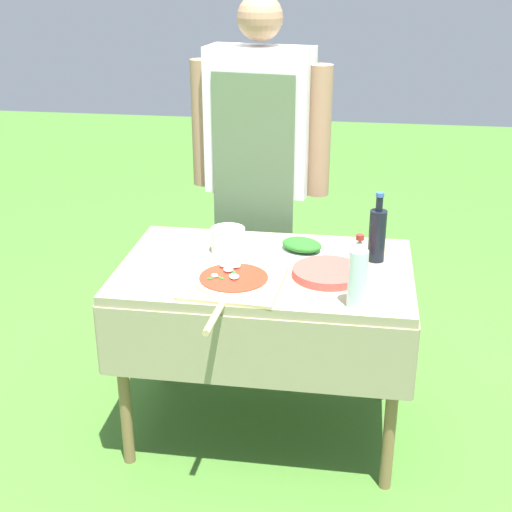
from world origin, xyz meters
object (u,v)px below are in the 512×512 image
object	(u,v)px
prep_table	(265,289)
herb_container	(302,246)
water_bottle	(358,273)
person_cook	(260,157)
mixing_tub	(228,240)
plate_stack	(328,273)
oil_bottle	(377,234)
pizza_on_peel	(233,282)

from	to	relation	value
prep_table	herb_container	bearing A→B (deg)	52.91
water_bottle	herb_container	xyz separation A→B (m)	(-0.23, 0.46, -0.10)
prep_table	herb_container	size ratio (longest dim) A/B	4.70
person_cook	herb_container	xyz separation A→B (m)	(0.24, -0.45, -0.23)
mixing_tub	plate_stack	bearing A→B (deg)	-23.11
person_cook	herb_container	size ratio (longest dim) A/B	7.08
prep_table	water_bottle	world-z (taller)	water_bottle
oil_bottle	herb_container	xyz separation A→B (m)	(-0.30, 0.05, -0.09)
pizza_on_peel	plate_stack	size ratio (longest dim) A/B	2.10
prep_table	person_cook	distance (m)	0.73
mixing_tub	water_bottle	bearing A→B (deg)	-38.05
person_cook	water_bottle	world-z (taller)	person_cook
oil_bottle	plate_stack	bearing A→B (deg)	-134.95
prep_table	pizza_on_peel	distance (m)	0.24
pizza_on_peel	mixing_tub	distance (m)	0.31
prep_table	oil_bottle	distance (m)	0.49
oil_bottle	plate_stack	distance (m)	0.27
prep_table	oil_bottle	size ratio (longest dim) A/B	4.08
prep_table	mixing_tub	distance (m)	0.25
person_cook	plate_stack	bearing A→B (deg)	126.00
water_bottle	plate_stack	bearing A→B (deg)	115.25
pizza_on_peel	plate_stack	distance (m)	0.36
person_cook	water_bottle	size ratio (longest dim) A/B	6.48
person_cook	oil_bottle	size ratio (longest dim) A/B	6.13
person_cook	herb_container	world-z (taller)	person_cook
prep_table	water_bottle	xyz separation A→B (m)	(0.35, -0.29, 0.22)
person_cook	prep_table	bearing A→B (deg)	108.65
mixing_tub	herb_container	bearing A→B (deg)	9.43
pizza_on_peel	herb_container	xyz separation A→B (m)	(0.22, 0.35, 0.01)
oil_bottle	water_bottle	world-z (taller)	oil_bottle
prep_table	herb_container	xyz separation A→B (m)	(0.13, 0.17, 0.13)
oil_bottle	pizza_on_peel	bearing A→B (deg)	-149.29
plate_stack	mixing_tub	bearing A→B (deg)	156.89
pizza_on_peel	oil_bottle	size ratio (longest dim) A/B	2.03
prep_table	water_bottle	bearing A→B (deg)	-39.50
prep_table	plate_stack	size ratio (longest dim) A/B	4.23
water_bottle	herb_container	size ratio (longest dim) A/B	1.09
plate_stack	person_cook	bearing A→B (deg)	117.72
prep_table	person_cook	bearing A→B (deg)	100.37
oil_bottle	mixing_tub	world-z (taller)	oil_bottle
plate_stack	herb_container	bearing A→B (deg)	117.68
mixing_tub	prep_table	bearing A→B (deg)	-34.82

